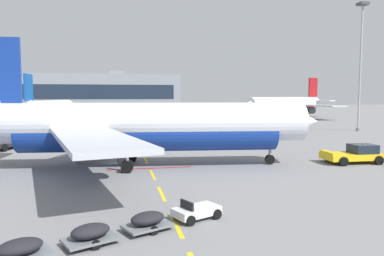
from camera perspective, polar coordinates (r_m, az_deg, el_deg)
The scene contains 10 objects.
ground at distance 58.71m, azimuth 13.68°, elevation -1.86°, with size 400.00×400.00×0.00m, color slate.
apron_paint_markings at distance 49.79m, azimuth -8.06°, elevation -2.97°, with size 8.00×96.33×0.01m.
airliner_foreground at distance 35.88m, azimuth -7.43°, elevation 0.30°, with size 34.82×34.42×12.20m.
pushback_tug at distance 41.43m, azimuth 23.80°, elevation -3.70°, with size 6.09×3.36×2.08m.
airliner_mid_left at distance 95.85m, azimuth -21.07°, elevation 2.76°, with size 31.88×32.42×11.38m.
airliner_far_center at distance 117.00m, azimuth 14.33°, elevation 3.49°, with size 34.63×32.80×12.72m.
catering_truck at distance 53.21m, azimuth -26.66°, elevation -1.16°, with size 4.92×7.38×3.14m.
baggage_train at distance 18.84m, azimuth -10.88°, elevation -14.72°, with size 11.15×6.18×1.14m.
apron_light_mast_far at distance 79.34m, azimuth 24.58°, elevation 10.62°, with size 1.80×1.80×24.49m.
terminal_satellite at distance 153.50m, azimuth -15.34°, elevation 5.09°, with size 69.77×18.19×16.77m.
Camera 1 is at (14.94, -12.65, 6.86)m, focal length 34.63 mm.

